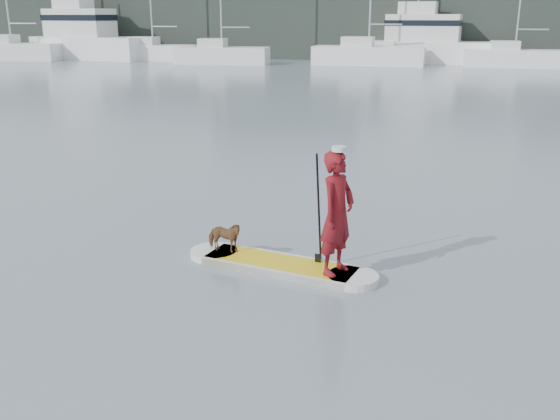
% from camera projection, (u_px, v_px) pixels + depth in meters
% --- Properties ---
extents(ground, '(140.00, 140.00, 0.00)m').
position_uv_depth(ground, '(221.00, 303.00, 8.93)').
color(ground, slate).
rests_on(ground, ground).
extents(paddleboard, '(3.23, 1.38, 0.12)m').
position_uv_depth(paddleboard, '(280.00, 265.00, 10.12)').
color(paddleboard, yellow).
rests_on(paddleboard, ground).
extents(paddler, '(0.70, 0.82, 1.91)m').
position_uv_depth(paddler, '(337.00, 213.00, 9.42)').
color(paddler, maroon).
rests_on(paddler, paddleboard).
extents(white_cap, '(0.22, 0.22, 0.07)m').
position_uv_depth(white_cap, '(339.00, 149.00, 9.13)').
color(white_cap, silver).
rests_on(white_cap, paddler).
extents(dog, '(0.66, 0.36, 0.53)m').
position_uv_depth(dog, '(224.00, 237.00, 10.45)').
color(dog, brown).
rests_on(dog, paddleboard).
extents(paddle, '(0.10, 0.30, 2.00)m').
position_uv_depth(paddle, '(319.00, 222.00, 9.89)').
color(paddle, black).
rests_on(paddle, ground).
extents(sailboat_a, '(8.91, 3.32, 12.70)m').
position_uv_depth(sailboat_a, '(12.00, 50.00, 56.45)').
color(sailboat_a, white).
rests_on(sailboat_a, ground).
extents(sailboat_b, '(8.52, 2.79, 12.56)m').
position_uv_depth(sailboat_b, '(153.00, 51.00, 55.91)').
color(sailboat_b, white).
rests_on(sailboat_b, ground).
extents(sailboat_c, '(7.81, 2.93, 11.05)m').
position_uv_depth(sailboat_c, '(221.00, 54.00, 51.85)').
color(sailboat_c, white).
rests_on(sailboat_c, ground).
extents(sailboat_d, '(9.15, 3.35, 13.25)m').
position_uv_depth(sailboat_d, '(368.00, 53.00, 50.80)').
color(sailboat_d, white).
rests_on(sailboat_d, ground).
extents(sailboat_e, '(7.76, 2.83, 11.09)m').
position_uv_depth(sailboat_e, '(513.00, 57.00, 48.70)').
color(sailboat_e, white).
rests_on(sailboat_e, ground).
extents(motor_yacht_a, '(11.34, 4.91, 6.58)m').
position_uv_depth(motor_yacht_a, '(430.00, 41.00, 52.57)').
color(motor_yacht_a, white).
rests_on(motor_yacht_a, ground).
extents(motor_yacht_b, '(11.70, 5.87, 7.38)m').
position_uv_depth(motor_yacht_b, '(86.00, 36.00, 57.44)').
color(motor_yacht_b, white).
rests_on(motor_yacht_b, ground).
extents(shore_mass, '(90.00, 6.00, 6.00)m').
position_uv_depth(shore_mass, '(390.00, 25.00, 57.49)').
color(shore_mass, '#202823').
rests_on(shore_mass, ground).
extents(shore_building_west, '(14.00, 4.00, 9.00)m').
position_uv_depth(shore_building_west, '(286.00, 9.00, 59.96)').
color(shore_building_west, '#202823').
rests_on(shore_building_west, ground).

